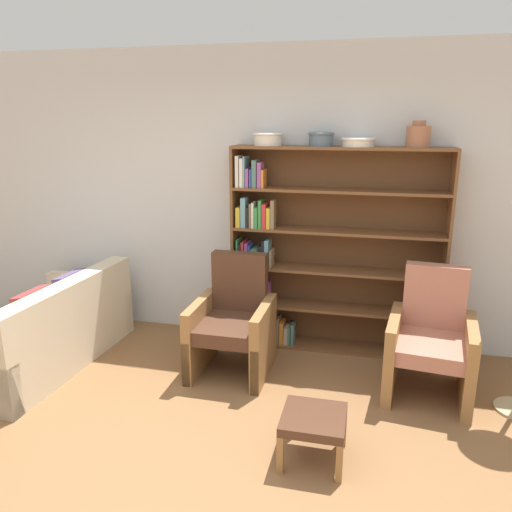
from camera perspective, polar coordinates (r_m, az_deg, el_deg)
name	(u,v)px	position (r m, az deg, el deg)	size (l,w,h in m)	color
ground_plane	(206,497)	(3.20, -5.78, -25.69)	(24.00, 24.00, 0.00)	brown
wall_back	(282,199)	(4.73, 3.02, 6.53)	(12.00, 0.06, 2.75)	silver
bookshelf	(315,255)	(4.61, 6.81, 0.16)	(1.90, 0.30, 1.87)	brown
bowl_brass	(268,138)	(4.51, 1.35, 13.29)	(0.27, 0.27, 0.11)	silver
bowl_cream	(321,138)	(4.44, 7.44, 13.20)	(0.23, 0.23, 0.12)	slate
bowl_copper	(358,142)	(4.42, 11.58, 12.70)	(0.29, 0.29, 0.07)	silver
vase_tall	(418,136)	(4.43, 18.05, 12.94)	(0.20, 0.20, 0.22)	#A36647
couch	(43,333)	(4.83, -23.19, -8.12)	(0.98, 1.74, 0.78)	beige
armchair_leather	(233,324)	(4.29, -2.62, -7.72)	(0.65, 0.69, 0.99)	olive
armchair_cushioned	(431,342)	(4.18, 19.35, -9.29)	(0.71, 0.75, 0.99)	olive
footstool	(314,422)	(3.32, 6.60, -18.36)	(0.40, 0.40, 0.31)	olive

